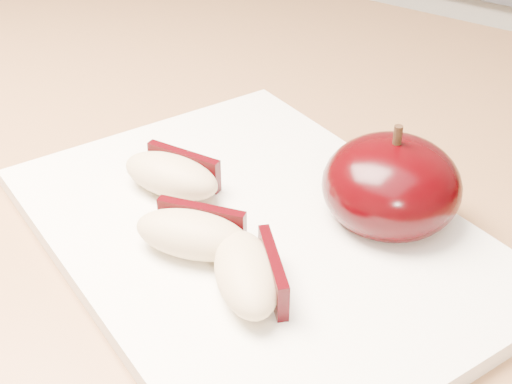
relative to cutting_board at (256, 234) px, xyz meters
The scene contains 5 objects.
cutting_board is the anchor object (origin of this frame).
apple_half 0.09m from the cutting_board, 44.06° to the left, with size 0.10×0.10×0.07m.
apple_wedge_a 0.07m from the cutting_board, behind, with size 0.07×0.04×0.02m.
apple_wedge_b 0.05m from the cutting_board, 112.52° to the right, with size 0.07×0.05×0.02m.
apple_wedge_c 0.06m from the cutting_board, 58.31° to the right, with size 0.07×0.07×0.02m.
Camera 1 is at (0.21, 0.11, 1.17)m, focal length 50.00 mm.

